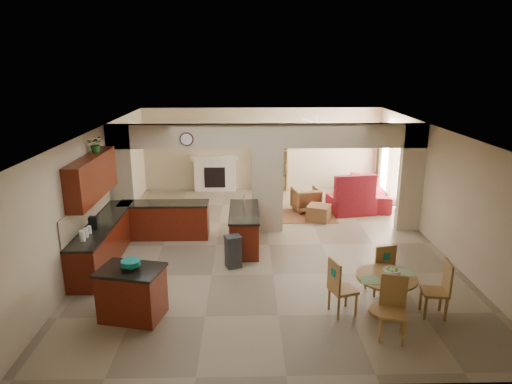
{
  "coord_description": "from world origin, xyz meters",
  "views": [
    {
      "loc": [
        -0.56,
        -10.27,
        4.3
      ],
      "look_at": [
        -0.31,
        0.3,
        1.25
      ],
      "focal_mm": 32.0,
      "sensor_mm": 36.0,
      "label": 1
    }
  ],
  "objects_px": {
    "armchair": "(306,200)",
    "sofa": "(369,191)",
    "kitchen_island": "(132,293)",
    "dining_table": "(386,288)"
  },
  "relations": [
    {
      "from": "armchair",
      "to": "sofa",
      "type": "bearing_deg",
      "value": -171.84
    },
    {
      "from": "sofa",
      "to": "armchair",
      "type": "distance_m",
      "value": 2.22
    },
    {
      "from": "kitchen_island",
      "to": "sofa",
      "type": "relative_size",
      "value": 0.47
    },
    {
      "from": "kitchen_island",
      "to": "sofa",
      "type": "distance_m",
      "value": 8.75
    },
    {
      "from": "dining_table",
      "to": "sofa",
      "type": "distance_m",
      "value": 6.66
    },
    {
      "from": "kitchen_island",
      "to": "sofa",
      "type": "xyz_separation_m",
      "value": [
        5.82,
        6.53,
        -0.09
      ]
    },
    {
      "from": "sofa",
      "to": "armchair",
      "type": "height_order",
      "value": "sofa"
    },
    {
      "from": "sofa",
      "to": "armchair",
      "type": "relative_size",
      "value": 3.32
    },
    {
      "from": "kitchen_island",
      "to": "armchair",
      "type": "distance_m",
      "value": 6.87
    },
    {
      "from": "armchair",
      "to": "dining_table",
      "type": "bearing_deg",
      "value": 84.28
    }
  ]
}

